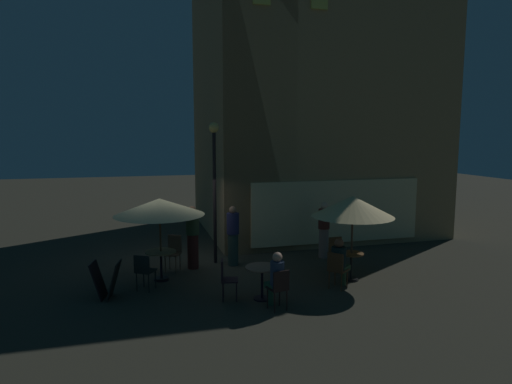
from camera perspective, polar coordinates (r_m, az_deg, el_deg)
name	(u,v)px	position (r m, az deg, el deg)	size (l,w,h in m)	color
ground_plane	(179,270)	(12.77, -9.95, -9.97)	(60.00, 60.00, 0.00)	#343429
cafe_building	(289,103)	(16.49, 4.27, 11.50)	(8.56, 7.18, 9.96)	tan
street_lamp_near_corner	(214,169)	(12.84, -5.44, 3.00)	(0.30, 0.30, 4.16)	black
menu_sandwich_board	(106,280)	(10.95, -18.91, -10.78)	(0.73, 0.66, 0.86)	black
cafe_table_0	(351,262)	(11.87, 12.28, -8.86)	(0.64, 0.64, 0.73)	black
cafe_table_1	(161,258)	(11.86, -12.26, -8.42)	(0.79, 0.79, 0.78)	black
cafe_table_2	(262,275)	(10.30, 0.79, -10.73)	(0.78, 0.78, 0.78)	black
patio_umbrella_0	(353,207)	(11.55, 12.48, -1.86)	(2.12, 2.12, 2.24)	black
patio_umbrella_1	(160,207)	(11.57, -12.45, -1.93)	(2.33, 2.33, 2.17)	black
cafe_chair_0	(336,251)	(12.60, 10.42, -7.55)	(0.39, 0.39, 0.94)	brown
cafe_chair_1	(337,267)	(11.10, 10.48, -9.59)	(0.58, 0.58, 0.94)	#53321B
cafe_chair_2	(174,250)	(12.62, -10.66, -7.38)	(0.52, 0.52, 1.00)	brown
cafe_chair_3	(144,269)	(11.15, -14.39, -9.66)	(0.56, 0.56, 0.91)	black
cafe_chair_4	(226,276)	(10.28, -3.94, -10.84)	(0.46, 0.46, 0.95)	black
cafe_chair_5	(279,286)	(9.67, 3.04, -12.11)	(0.46, 0.46, 0.92)	black
patron_seated_0	(339,260)	(11.18, 10.81, -8.64)	(0.55, 0.53, 1.27)	#304D2E
patron_seated_1	(276,277)	(9.73, 2.62, -10.97)	(0.38, 0.52, 1.29)	#275137
patron_standing_2	(193,237)	(12.64, -8.24, -5.85)	(0.37, 0.37, 1.81)	#4B1E19
patron_standing_3	(233,236)	(12.84, -3.02, -5.69)	(0.36, 0.36, 1.76)	#2B3F38
patron_standing_4	(324,230)	(13.79, 8.82, -4.85)	(0.35, 0.35, 1.75)	gray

